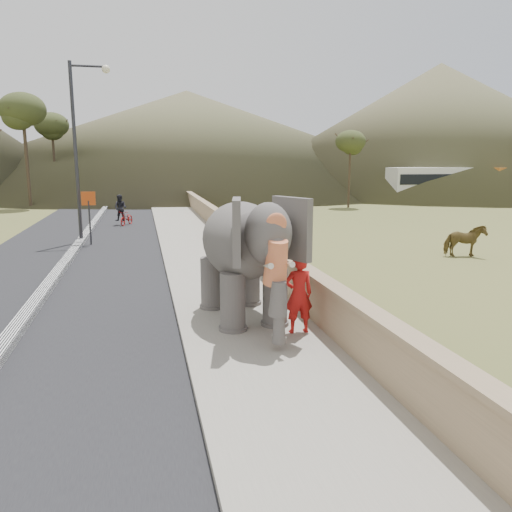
{
  "coord_description": "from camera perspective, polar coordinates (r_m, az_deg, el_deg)",
  "views": [
    {
      "loc": [
        -2.19,
        -8.38,
        3.77
      ],
      "look_at": [
        0.2,
        2.09,
        1.7
      ],
      "focal_mm": 35.0,
      "sensor_mm": 36.0,
      "label": 1
    }
  ],
  "objects": [
    {
      "name": "ground",
      "position": [
        9.44,
        1.68,
        -12.62
      ],
      "size": [
        160.0,
        160.0,
        0.0
      ],
      "primitive_type": "plane",
      "color": "olive",
      "rests_on": "ground"
    },
    {
      "name": "road",
      "position": [
        18.97,
        -21.11,
        -1.25
      ],
      "size": [
        7.0,
        120.0,
        0.03
      ],
      "primitive_type": "cube",
      "color": "black",
      "rests_on": "ground"
    },
    {
      "name": "median",
      "position": [
        18.95,
        -21.13,
        -0.96
      ],
      "size": [
        0.35,
        120.0,
        0.22
      ],
      "primitive_type": "cube",
      "color": "black",
      "rests_on": "ground"
    },
    {
      "name": "walkway",
      "position": [
        18.87,
        -5.95,
        -0.43
      ],
      "size": [
        3.0,
        120.0,
        0.15
      ],
      "primitive_type": "cube",
      "color": "#9E9687",
      "rests_on": "ground"
    },
    {
      "name": "parapet",
      "position": [
        19.05,
        -1.04,
        1.18
      ],
      "size": [
        0.3,
        120.0,
        1.1
      ],
      "primitive_type": "cube",
      "color": "tan",
      "rests_on": "ground"
    },
    {
      "name": "lamppost",
      "position": [
        24.15,
        -19.3,
        12.94
      ],
      "size": [
        1.76,
        0.36,
        8.0
      ],
      "color": "#2D2D32",
      "rests_on": "ground"
    },
    {
      "name": "signboard",
      "position": [
        23.39,
        -18.55,
        5.14
      ],
      "size": [
        0.6,
        0.08,
        2.4
      ],
      "color": "#2D2D33",
      "rests_on": "ground"
    },
    {
      "name": "cow",
      "position": [
        21.27,
        22.74,
        1.61
      ],
      "size": [
        1.62,
        0.97,
        1.28
      ],
      "primitive_type": "imported",
      "rotation": [
        0.0,
        0.0,
        1.38
      ],
      "color": "brown",
      "rests_on": "ground"
    },
    {
      "name": "distant_car",
      "position": [
        48.63,
        10.66,
        7.14
      ],
      "size": [
        4.51,
        2.68,
        1.44
      ],
      "primitive_type": "imported",
      "rotation": [
        0.0,
        0.0,
        1.33
      ],
      "color": "#BBBDC3",
      "rests_on": "ground"
    },
    {
      "name": "bus_white",
      "position": [
        49.38,
        20.95,
        7.63
      ],
      "size": [
        11.07,
        2.83,
        3.1
      ],
      "primitive_type": "cube",
      "rotation": [
        0.0,
        0.0,
        1.54
      ],
      "color": "white",
      "rests_on": "ground"
    },
    {
      "name": "hill_right",
      "position": [
        71.57,
        20.01,
        13.67
      ],
      "size": [
        56.0,
        56.0,
        16.0
      ],
      "primitive_type": "cone",
      "color": "brown",
      "rests_on": "ground"
    },
    {
      "name": "hill_far",
      "position": [
        78.77,
        -7.82,
        13.18
      ],
      "size": [
        80.0,
        80.0,
        14.0
      ],
      "primitive_type": "cone",
      "color": "brown",
      "rests_on": "ground"
    },
    {
      "name": "elephant_and_man",
      "position": [
        11.52,
        -1.57,
        -0.17
      ],
      "size": [
        2.46,
        4.12,
        2.84
      ],
      "color": "#635D59",
      "rests_on": "ground"
    },
    {
      "name": "motorcyclist",
      "position": [
        30.17,
        -14.88,
        4.73
      ],
      "size": [
        1.33,
        1.69,
        1.8
      ],
      "color": "#980F0D",
      "rests_on": "ground"
    },
    {
      "name": "trees",
      "position": [
        34.11,
        -15.42,
        11.13
      ],
      "size": [
        47.4,
        42.28,
        9.34
      ],
      "color": "#473828",
      "rests_on": "ground"
    }
  ]
}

